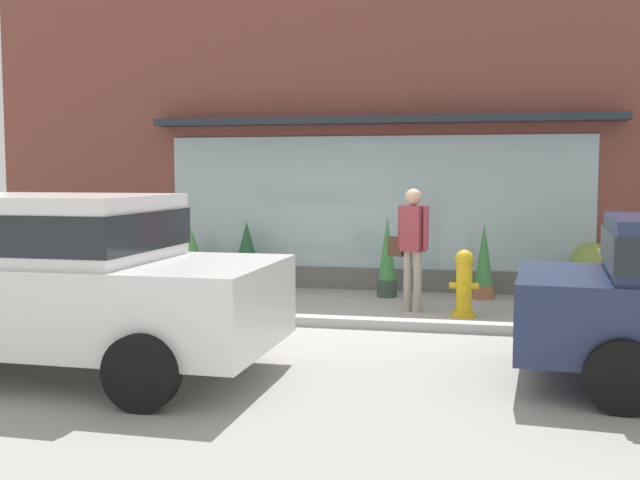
{
  "coord_description": "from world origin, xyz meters",
  "views": [
    {
      "loc": [
        1.72,
        -9.68,
        1.96
      ],
      "look_at": [
        -0.63,
        1.2,
        0.98
      ],
      "focal_mm": 43.02,
      "sensor_mm": 36.0,
      "label": 1
    }
  ],
  "objects_px": {
    "potted_plant_window_left": "(387,258)",
    "potted_plant_corner_tall": "(591,270)",
    "potted_plant_doorstep": "(247,257)",
    "parked_car_white": "(56,273)",
    "fire_hydrant": "(464,283)",
    "pedestrian_with_handbag": "(412,240)",
    "potted_plant_window_center": "(114,263)",
    "potted_plant_low_front": "(484,263)",
    "potted_plant_by_entrance": "(191,260)"
  },
  "relations": [
    {
      "from": "potted_plant_window_left",
      "to": "potted_plant_corner_tall",
      "type": "distance_m",
      "value": 3.09
    },
    {
      "from": "potted_plant_corner_tall",
      "to": "potted_plant_doorstep",
      "type": "xyz_separation_m",
      "value": [
        -5.51,
        0.19,
        0.05
      ]
    },
    {
      "from": "parked_car_white",
      "to": "fire_hydrant",
      "type": "bearing_deg",
      "value": 45.76
    },
    {
      "from": "pedestrian_with_handbag",
      "to": "potted_plant_window_center",
      "type": "relative_size",
      "value": 2.04
    },
    {
      "from": "fire_hydrant",
      "to": "potted_plant_window_left",
      "type": "height_order",
      "value": "potted_plant_window_left"
    },
    {
      "from": "pedestrian_with_handbag",
      "to": "potted_plant_low_front",
      "type": "bearing_deg",
      "value": -99.18
    },
    {
      "from": "parked_car_white",
      "to": "pedestrian_with_handbag",
      "type": "bearing_deg",
      "value": 53.73
    },
    {
      "from": "pedestrian_with_handbag",
      "to": "potted_plant_low_front",
      "type": "relative_size",
      "value": 1.49
    },
    {
      "from": "potted_plant_window_left",
      "to": "potted_plant_low_front",
      "type": "xyz_separation_m",
      "value": [
        1.49,
        0.15,
        -0.05
      ]
    },
    {
      "from": "fire_hydrant",
      "to": "pedestrian_with_handbag",
      "type": "distance_m",
      "value": 0.96
    },
    {
      "from": "potted_plant_by_entrance",
      "to": "pedestrian_with_handbag",
      "type": "bearing_deg",
      "value": -20.26
    },
    {
      "from": "potted_plant_by_entrance",
      "to": "potted_plant_low_front",
      "type": "bearing_deg",
      "value": -1.01
    },
    {
      "from": "pedestrian_with_handbag",
      "to": "potted_plant_low_front",
      "type": "distance_m",
      "value": 1.73
    },
    {
      "from": "fire_hydrant",
      "to": "potted_plant_low_front",
      "type": "relative_size",
      "value": 0.79
    },
    {
      "from": "fire_hydrant",
      "to": "potted_plant_window_center",
      "type": "xyz_separation_m",
      "value": [
        -5.97,
        1.54,
        -0.06
      ]
    },
    {
      "from": "potted_plant_low_front",
      "to": "potted_plant_doorstep",
      "type": "relative_size",
      "value": 1.03
    },
    {
      "from": "fire_hydrant",
      "to": "potted_plant_by_entrance",
      "type": "distance_m",
      "value": 4.91
    },
    {
      "from": "pedestrian_with_handbag",
      "to": "potted_plant_corner_tall",
      "type": "xyz_separation_m",
      "value": [
        2.59,
        1.37,
        -0.53
      ]
    },
    {
      "from": "potted_plant_window_left",
      "to": "potted_plant_low_front",
      "type": "bearing_deg",
      "value": 5.57
    },
    {
      "from": "potted_plant_by_entrance",
      "to": "potted_plant_doorstep",
      "type": "distance_m",
      "value": 0.95
    },
    {
      "from": "parked_car_white",
      "to": "potted_plant_by_entrance",
      "type": "xyz_separation_m",
      "value": [
        -0.78,
        5.47,
        -0.5
      ]
    },
    {
      "from": "potted_plant_doorstep",
      "to": "parked_car_white",
      "type": "bearing_deg",
      "value": -91.7
    },
    {
      "from": "fire_hydrant",
      "to": "parked_car_white",
      "type": "bearing_deg",
      "value": -135.38
    },
    {
      "from": "potted_plant_doorstep",
      "to": "potted_plant_by_entrance",
      "type": "bearing_deg",
      "value": -172.27
    },
    {
      "from": "potted_plant_window_left",
      "to": "potted_plant_doorstep",
      "type": "height_order",
      "value": "potted_plant_window_left"
    },
    {
      "from": "potted_plant_window_left",
      "to": "potted_plant_window_center",
      "type": "relative_size",
      "value": 1.49
    },
    {
      "from": "potted_plant_window_left",
      "to": "fire_hydrant",
      "type": "bearing_deg",
      "value": -49.69
    },
    {
      "from": "fire_hydrant",
      "to": "potted_plant_window_center",
      "type": "height_order",
      "value": "fire_hydrant"
    },
    {
      "from": "fire_hydrant",
      "to": "potted_plant_by_entrance",
      "type": "relative_size",
      "value": 0.91
    },
    {
      "from": "potted_plant_low_front",
      "to": "fire_hydrant",
      "type": "bearing_deg",
      "value": -99.05
    },
    {
      "from": "fire_hydrant",
      "to": "potted_plant_window_center",
      "type": "distance_m",
      "value": 6.16
    },
    {
      "from": "potted_plant_corner_tall",
      "to": "pedestrian_with_handbag",
      "type": "bearing_deg",
      "value": -152.14
    },
    {
      "from": "potted_plant_window_center",
      "to": "potted_plant_doorstep",
      "type": "height_order",
      "value": "potted_plant_doorstep"
    },
    {
      "from": "potted_plant_corner_tall",
      "to": "potted_plant_low_front",
      "type": "height_order",
      "value": "potted_plant_low_front"
    },
    {
      "from": "fire_hydrant",
      "to": "potted_plant_by_entrance",
      "type": "xyz_separation_m",
      "value": [
        -4.61,
        1.69,
        0.02
      ]
    },
    {
      "from": "pedestrian_with_handbag",
      "to": "potted_plant_doorstep",
      "type": "distance_m",
      "value": 3.35
    },
    {
      "from": "potted_plant_by_entrance",
      "to": "potted_plant_doorstep",
      "type": "xyz_separation_m",
      "value": [
        0.94,
        0.13,
        0.06
      ]
    },
    {
      "from": "pedestrian_with_handbag",
      "to": "potted_plant_window_left",
      "type": "height_order",
      "value": "pedestrian_with_handbag"
    },
    {
      "from": "potted_plant_corner_tall",
      "to": "potted_plant_low_front",
      "type": "xyz_separation_m",
      "value": [
        -1.59,
        -0.03,
        0.08
      ]
    },
    {
      "from": "pedestrian_with_handbag",
      "to": "potted_plant_corner_tall",
      "type": "height_order",
      "value": "pedestrian_with_handbag"
    },
    {
      "from": "potted_plant_window_left",
      "to": "potted_plant_by_entrance",
      "type": "bearing_deg",
      "value": 176.08
    },
    {
      "from": "fire_hydrant",
      "to": "potted_plant_low_front",
      "type": "bearing_deg",
      "value": 80.95
    },
    {
      "from": "fire_hydrant",
      "to": "pedestrian_with_handbag",
      "type": "height_order",
      "value": "pedestrian_with_handbag"
    },
    {
      "from": "potted_plant_low_front",
      "to": "parked_car_white",
      "type": "bearing_deg",
      "value": -127.19
    },
    {
      "from": "potted_plant_window_left",
      "to": "potted_plant_doorstep",
      "type": "xyz_separation_m",
      "value": [
        -2.43,
        0.36,
        -0.07
      ]
    },
    {
      "from": "pedestrian_with_handbag",
      "to": "potted_plant_low_front",
      "type": "xyz_separation_m",
      "value": [
        0.99,
        1.34,
        -0.45
      ]
    },
    {
      "from": "fire_hydrant",
      "to": "potted_plant_window_center",
      "type": "bearing_deg",
      "value": 165.49
    },
    {
      "from": "potted_plant_window_center",
      "to": "parked_car_white",
      "type": "bearing_deg",
      "value": -68.11
    },
    {
      "from": "potted_plant_by_entrance",
      "to": "fire_hydrant",
      "type": "bearing_deg",
      "value": -20.13
    },
    {
      "from": "potted_plant_window_center",
      "to": "potted_plant_window_left",
      "type": "bearing_deg",
      "value": -1.06
    }
  ]
}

